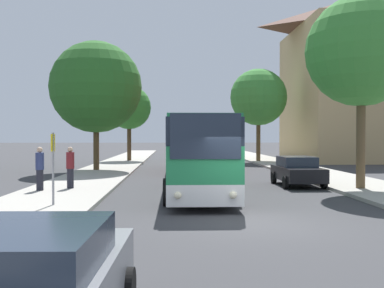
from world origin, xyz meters
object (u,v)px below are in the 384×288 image
object	(u,v)px
parked_car_left_curb	(31,287)
parked_car_right_near	(297,171)
tree_right_mid	(361,51)
tree_left_far	(129,108)
bus_middle	(188,147)
pedestrian_waiting_far	(40,168)
bus_front	(198,154)
bus_stop_sign	(53,160)
tree_left_near	(96,87)
tree_right_near	(258,97)
pedestrian_waiting_near	(70,167)

from	to	relation	value
parked_car_left_curb	parked_car_right_near	distance (m)	18.86
tree_right_mid	tree_left_far	bearing A→B (deg)	118.68
bus_middle	pedestrian_waiting_far	bearing A→B (deg)	-118.92
bus_front	bus_middle	xyz separation A→B (m)	(0.01, 12.92, 0.01)
parked_car_left_curb	pedestrian_waiting_far	bearing A→B (deg)	107.86
bus_stop_sign	parked_car_left_curb	bearing A→B (deg)	-76.50
bus_front	bus_stop_sign	xyz separation A→B (m)	(-5.19, -3.52, -0.05)
tree_left_near	tree_right_near	xyz separation A→B (m)	(13.56, 11.05, 0.28)
bus_middle	pedestrian_waiting_far	size ratio (longest dim) A/B	5.85
pedestrian_waiting_near	tree_right_near	world-z (taller)	tree_right_near
bus_middle	tree_right_mid	bearing A→B (deg)	-57.98
bus_stop_sign	tree_right_near	size ratio (longest dim) A/B	0.28
bus_stop_sign	tree_left_far	distance (m)	27.94
bus_middle	parked_car_left_curb	bearing A→B (deg)	-95.55
tree_right_near	tree_right_mid	distance (m)	22.67
tree_right_near	bus_middle	bearing A→B (deg)	-123.79
pedestrian_waiting_far	tree_left_far	bearing A→B (deg)	86.30
pedestrian_waiting_far	tree_right_mid	xyz separation A→B (m)	(14.33, 0.28, 5.24)
parked_car_right_near	bus_front	bearing A→B (deg)	31.44
tree_right_near	pedestrian_waiting_far	bearing A→B (deg)	-121.34
bus_front	parked_car_left_curb	distance (m)	14.21
tree_left_near	tree_right_near	bearing A→B (deg)	39.18
bus_stop_sign	pedestrian_waiting_far	bearing A→B (deg)	111.98
tree_right_mid	bus_stop_sign	bearing A→B (deg)	-160.84
bus_front	bus_stop_sign	distance (m)	6.28
parked_car_left_curb	pedestrian_waiting_far	distance (m)	15.11
pedestrian_waiting_far	tree_right_mid	distance (m)	15.26
pedestrian_waiting_near	pedestrian_waiting_far	distance (m)	1.38
bus_middle	parked_car_right_near	bearing A→B (deg)	-61.62
pedestrian_waiting_far	tree_left_far	xyz separation A→B (m)	(1.58, 23.59, 4.11)
pedestrian_waiting_far	tree_right_near	size ratio (longest dim) A/B	0.22
bus_middle	tree_left_far	world-z (taller)	tree_left_far
bus_stop_sign	tree_right_mid	distance (m)	14.19
parked_car_right_near	tree_left_far	world-z (taller)	tree_left_far
pedestrian_waiting_far	tree_right_near	world-z (taller)	tree_right_near
parked_car_left_curb	pedestrian_waiting_near	distance (m)	15.61
bus_middle	parked_car_left_curb	size ratio (longest dim) A/B	2.65
tree_left_far	tree_right_mid	world-z (taller)	tree_right_mid
pedestrian_waiting_near	bus_middle	bearing A→B (deg)	150.32
tree_left_near	bus_stop_sign	bearing A→B (deg)	-85.55
bus_front	bus_middle	distance (m)	12.92
bus_front	tree_left_far	xyz separation A→B (m)	(-5.28, 24.19, 3.48)
bus_middle	parked_car_right_near	distance (m)	11.06
pedestrian_waiting_far	bus_middle	bearing A→B (deg)	61.00
parked_car_right_near	tree_left_far	size ratio (longest dim) A/B	0.56
tree_right_mid	pedestrian_waiting_far	bearing A→B (deg)	-178.89
parked_car_left_curb	pedestrian_waiting_far	world-z (taller)	pedestrian_waiting_far
pedestrian_waiting_far	parked_car_right_near	bearing A→B (deg)	12.30
parked_car_left_curb	tree_right_mid	distance (m)	18.80
parked_car_right_near	pedestrian_waiting_far	world-z (taller)	pedestrian_waiting_far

